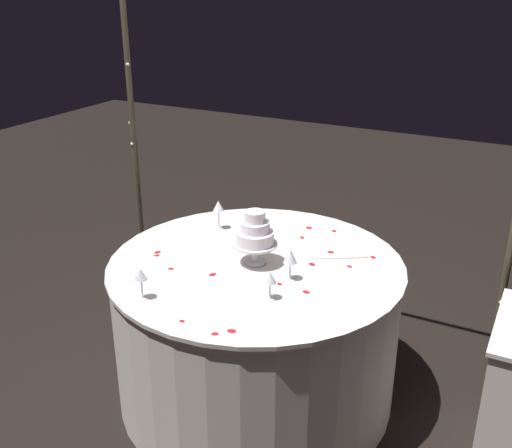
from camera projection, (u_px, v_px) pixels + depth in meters
The scene contains 27 objects.
ground_plane at pixel (256, 390), 3.27m from camera, with size 12.00×12.00×0.00m, color black.
decorative_arch at pixel (301, 92), 3.08m from camera, with size 2.28×0.06×2.34m.
main_table at pixel (256, 329), 3.12m from camera, with size 1.47×1.47×0.78m.
tiered_cake at pixel (254, 234), 2.90m from camera, with size 0.22×0.22×0.27m.
wine_glass_0 at pixel (290, 257), 2.76m from camera, with size 0.06×0.06×0.16m.
wine_glass_1 at pixel (270, 279), 2.60m from camera, with size 0.06×0.06×0.13m.
wine_glass_2 at pixel (141, 276), 2.60m from camera, with size 0.06×0.06×0.14m.
wine_glass_3 at pixel (218, 208), 3.31m from camera, with size 0.06×0.06×0.16m.
cake_knife at pixel (342, 257), 3.01m from camera, with size 0.27×0.16×0.01m.
rose_petal_0 at pixel (279, 284), 2.76m from camera, with size 0.03×0.02×0.00m, color red.
rose_petal_1 at pixel (373, 257), 3.02m from camera, with size 0.03×0.02×0.00m, color red.
rose_petal_2 at pixel (157, 255), 3.04m from camera, with size 0.03×0.02×0.00m, color red.
rose_petal_3 at pixel (171, 269), 2.90m from camera, with size 0.03×0.02×0.00m, color red.
rose_petal_4 at pixel (331, 252), 3.07m from camera, with size 0.04×0.02×0.00m, color red.
rose_petal_5 at pixel (334, 231), 3.32m from camera, with size 0.03×0.02×0.00m, color red.
rose_petal_6 at pixel (312, 264), 2.94m from camera, with size 0.04×0.03×0.00m, color red.
rose_petal_7 at pixel (265, 230), 3.33m from camera, with size 0.03×0.02×0.00m, color red.
rose_petal_8 at pixel (232, 331), 2.40m from camera, with size 0.04×0.03×0.00m, color red.
rose_petal_9 at pixel (302, 237), 3.24m from camera, with size 0.03×0.02×0.00m, color red.
rose_petal_10 at pixel (213, 274), 2.84m from camera, with size 0.04×0.03×0.00m, color red.
rose_petal_11 at pixel (158, 252), 3.07m from camera, with size 0.04×0.03×0.00m, color red.
rose_petal_12 at pixel (306, 292), 2.69m from camera, with size 0.04×0.03×0.00m, color red.
rose_petal_13 at pixel (309, 228), 3.37m from camera, with size 0.04×0.03×0.00m, color red.
rose_petal_14 at pixel (289, 260), 2.99m from camera, with size 0.03×0.02×0.00m, color red.
rose_petal_15 at pixel (349, 266), 2.92m from camera, with size 0.03×0.02×0.00m, color red.
rose_petal_16 at pixel (182, 321), 2.46m from camera, with size 0.03×0.02×0.00m, color red.
rose_petal_17 at pixel (215, 334), 2.38m from camera, with size 0.03×0.02×0.00m, color red.
Camera 1 is at (1.23, -2.36, 2.10)m, focal length 42.15 mm.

